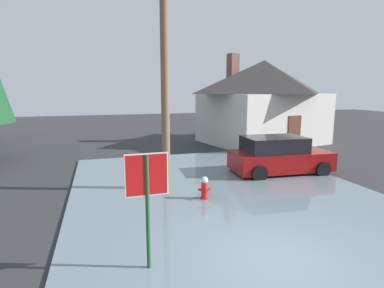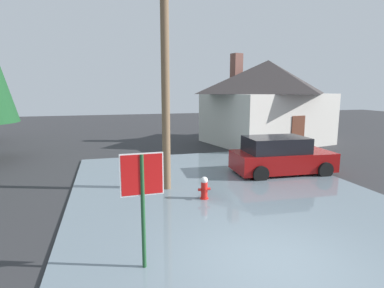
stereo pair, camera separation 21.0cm
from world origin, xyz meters
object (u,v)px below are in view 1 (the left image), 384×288
Objects in this scene: stop_sign_near at (147,188)px; parked_car at (279,156)px; house at (263,101)px; utility_pole at (165,76)px; fire_hydrant at (205,189)px.

parked_car is at bearing 41.90° from stop_sign_near.
house reaches higher than stop_sign_near.
utility_pole reaches higher than house.
parked_car is at bearing -113.84° from house.
parked_car is at bearing 10.28° from utility_pole.
parked_car is (-3.21, -7.26, -2.02)m from house.
stop_sign_near is 0.31× the size of utility_pole.
stop_sign_near is at bearing -123.91° from fire_hydrant.
parked_car reaches higher than fire_hydrant.
utility_pole is at bearing 124.98° from fire_hydrant.
utility_pole reaches higher than parked_car.
fire_hydrant is at bearing 56.09° from stop_sign_near.
stop_sign_near is 4.34m from fire_hydrant.
stop_sign_near is 16.15m from house.
house is at bearing 52.72° from fire_hydrant.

